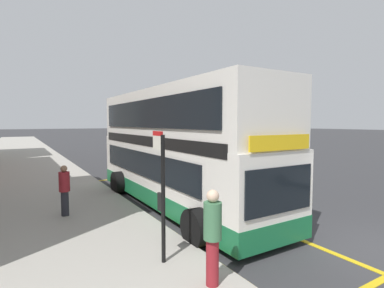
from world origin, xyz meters
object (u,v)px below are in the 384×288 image
(double_decker_bus, at_px, (175,152))
(pedestrian_further_back, at_px, (213,233))
(pedestrian_waiting_near_sign, at_px, (64,188))
(parked_car_silver_across, at_px, (170,148))
(bus_stop_sign, at_px, (162,186))

(double_decker_bus, xyz_separation_m, pedestrian_further_back, (-2.21, -5.60, -0.93))
(pedestrian_further_back, bearing_deg, double_decker_bus, 68.49)
(double_decker_bus, xyz_separation_m, pedestrian_waiting_near_sign, (-3.94, 0.29, -1.02))
(pedestrian_waiting_near_sign, height_order, pedestrian_further_back, pedestrian_further_back)
(parked_car_silver_across, xyz_separation_m, pedestrian_further_back, (-9.60, -20.66, 0.34))
(bus_stop_sign, distance_m, pedestrian_further_back, 1.58)
(double_decker_bus, distance_m, pedestrian_further_back, 6.09)
(double_decker_bus, bearing_deg, bus_stop_sign, -121.51)
(bus_stop_sign, xyz_separation_m, pedestrian_waiting_near_sign, (-1.35, 4.52, -0.76))
(bus_stop_sign, xyz_separation_m, parked_car_silver_across, (9.98, 19.28, -1.00))
(double_decker_bus, xyz_separation_m, parked_car_silver_across, (7.39, 15.06, -1.26))
(pedestrian_further_back, bearing_deg, pedestrian_waiting_near_sign, 106.40)
(pedestrian_waiting_near_sign, bearing_deg, bus_stop_sign, -73.33)
(parked_car_silver_across, relative_size, pedestrian_further_back, 2.31)
(parked_car_silver_across, height_order, pedestrian_further_back, pedestrian_further_back)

